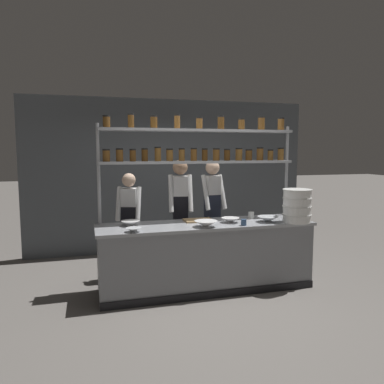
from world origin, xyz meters
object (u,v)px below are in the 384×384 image
(prep_bowl_center_back, at_px, (206,224))
(serving_cup_by_board, at_px, (244,222))
(chef_left, at_px, (130,219))
(prep_bowl_far_left, at_px, (130,223))
(container_stack, at_px, (297,206))
(serving_cup_front, at_px, (251,215))
(cutting_board, at_px, (198,220))
(prep_bowl_near_left, at_px, (268,219))
(prep_bowl_near_right, at_px, (134,230))
(spice_shelf_unit, at_px, (200,150))
(chef_center, at_px, (180,208))
(prep_bowl_center_front, at_px, (230,220))
(chef_right, at_px, (212,206))

(prep_bowl_center_back, distance_m, serving_cup_by_board, 0.51)
(chef_left, bearing_deg, prep_bowl_far_left, -78.00)
(container_stack, relative_size, serving_cup_front, 4.75)
(cutting_board, bearing_deg, serving_cup_by_board, -43.22)
(prep_bowl_near_left, xyz_separation_m, prep_bowl_far_left, (-1.86, 0.26, -0.01))
(cutting_board, bearing_deg, prep_bowl_near_right, -154.44)
(prep_bowl_near_left, distance_m, prep_bowl_center_back, 0.93)
(container_stack, xyz_separation_m, prep_bowl_near_right, (-2.24, -0.01, -0.20))
(spice_shelf_unit, distance_m, container_stack, 1.55)
(cutting_board, relative_size, serving_cup_by_board, 4.84)
(prep_bowl_near_left, bearing_deg, prep_bowl_center_back, -174.51)
(chef_left, relative_size, container_stack, 3.43)
(chef_center, height_order, prep_bowl_center_front, chef_center)
(prep_bowl_near_left, relative_size, prep_bowl_near_right, 1.50)
(chef_right, bearing_deg, prep_bowl_far_left, -159.37)
(prep_bowl_near_right, relative_size, prep_bowl_far_left, 0.79)
(prep_bowl_center_back, bearing_deg, prep_bowl_far_left, 159.60)
(chef_right, height_order, container_stack, chef_right)
(chef_left, bearing_deg, serving_cup_front, -1.73)
(chef_left, height_order, serving_cup_by_board, chef_left)
(spice_shelf_unit, distance_m, chef_left, 1.46)
(container_stack, xyz_separation_m, serving_cup_by_board, (-0.79, -0.01, -0.19))
(cutting_board, distance_m, prep_bowl_center_front, 0.45)
(cutting_board, distance_m, prep_bowl_center_back, 0.42)
(container_stack, bearing_deg, serving_cup_by_board, -179.32)
(chef_center, bearing_deg, prep_bowl_center_back, -74.52)
(prep_bowl_center_front, bearing_deg, chef_right, 87.43)
(prep_bowl_near_left, relative_size, prep_bowl_center_front, 1.16)
(chef_left, distance_m, prep_bowl_center_front, 1.51)
(chef_center, height_order, prep_bowl_near_left, chef_center)
(prep_bowl_far_left, bearing_deg, container_stack, -9.59)
(serving_cup_front, bearing_deg, prep_bowl_center_front, -153.15)
(spice_shelf_unit, height_order, cutting_board, spice_shelf_unit)
(container_stack, bearing_deg, prep_bowl_near_right, -179.70)
(spice_shelf_unit, distance_m, prep_bowl_center_front, 1.08)
(container_stack, height_order, serving_cup_by_board, container_stack)
(spice_shelf_unit, relative_size, prep_bowl_center_back, 9.46)
(prep_bowl_near_left, distance_m, serving_cup_by_board, 0.44)
(serving_cup_front, height_order, serving_cup_by_board, serving_cup_front)
(prep_bowl_far_left, bearing_deg, cutting_board, 4.22)
(spice_shelf_unit, height_order, chef_center, spice_shelf_unit)
(spice_shelf_unit, height_order, prep_bowl_far_left, spice_shelf_unit)
(spice_shelf_unit, bearing_deg, prep_bowl_near_right, -149.16)
(cutting_board, distance_m, prep_bowl_near_left, 0.96)
(container_stack, distance_m, serving_cup_by_board, 0.81)
(spice_shelf_unit, height_order, serving_cup_front, spice_shelf_unit)
(chef_left, distance_m, container_stack, 2.41)
(chef_left, xyz_separation_m, prep_bowl_near_right, (-0.06, -1.02, 0.05))
(prep_bowl_near_left, relative_size, prep_bowl_center_back, 0.96)
(prep_bowl_far_left, bearing_deg, prep_bowl_near_right, -90.86)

